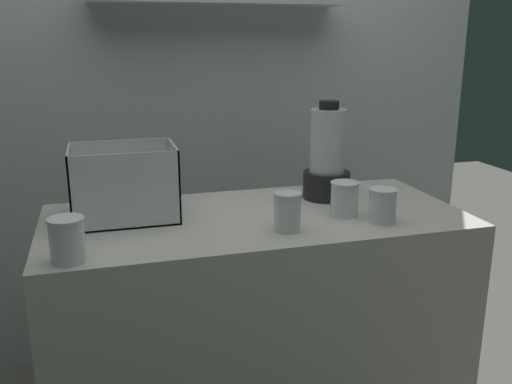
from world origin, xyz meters
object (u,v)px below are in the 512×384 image
at_px(carrot_display_bin, 128,196).
at_px(juice_cup_orange_far_left, 67,242).
at_px(juice_cup_orange_middle, 344,201).
at_px(blender_pitcher, 327,160).
at_px(juice_cup_pomegranate_left, 287,214).
at_px(juice_cup_beet_right, 382,207).

distance_m(carrot_display_bin, juice_cup_orange_far_left, 0.38).
xyz_separation_m(juice_cup_orange_far_left, juice_cup_orange_middle, (0.87, 0.16, -0.00)).
height_order(blender_pitcher, juice_cup_orange_far_left, blender_pitcher).
xyz_separation_m(blender_pitcher, juice_cup_pomegranate_left, (-0.26, -0.30, -0.09)).
xyz_separation_m(blender_pitcher, juice_cup_orange_far_left, (-0.90, -0.38, -0.09)).
distance_m(juice_cup_orange_middle, juice_cup_beet_right, 0.13).
relative_size(blender_pitcher, juice_cup_pomegranate_left, 2.96).
distance_m(blender_pitcher, juice_cup_orange_far_left, 0.98).
bearing_deg(carrot_display_bin, juice_cup_orange_middle, -14.01).
distance_m(juice_cup_pomegranate_left, juice_cup_beet_right, 0.32).
relative_size(carrot_display_bin, juice_cup_orange_far_left, 2.75).
bearing_deg(juice_cup_orange_middle, carrot_display_bin, 165.99).
distance_m(carrot_display_bin, juice_cup_orange_middle, 0.72).
bearing_deg(blender_pitcher, juice_cup_beet_right, -78.57).
bearing_deg(juice_cup_pomegranate_left, juice_cup_orange_far_left, -173.28).
bearing_deg(juice_cup_pomegranate_left, carrot_display_bin, 150.40).
xyz_separation_m(carrot_display_bin, juice_cup_orange_middle, (0.70, -0.17, -0.02)).
height_order(carrot_display_bin, juice_cup_orange_middle, carrot_display_bin).
xyz_separation_m(carrot_display_bin, juice_cup_pomegranate_left, (0.46, -0.26, -0.02)).
bearing_deg(carrot_display_bin, juice_cup_beet_right, -18.98).
distance_m(juice_cup_orange_far_left, juice_cup_pomegranate_left, 0.64).
bearing_deg(juice_cup_orange_middle, juice_cup_pomegranate_left, -158.90).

